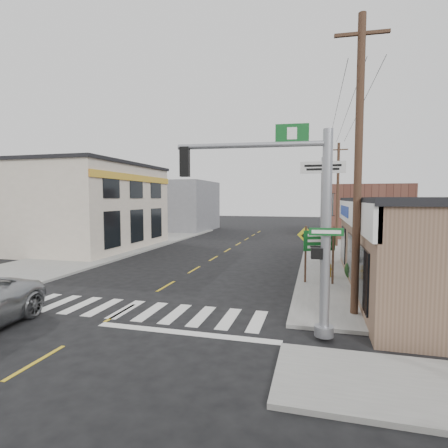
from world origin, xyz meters
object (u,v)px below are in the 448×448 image
(traffic_signal_pole, at_px, (300,211))
(utility_pole_far, at_px, (338,193))
(dance_center_sign, at_px, (322,181))
(bare_tree, at_px, (404,217))
(utility_pole_near, at_px, (358,164))
(guide_sign, at_px, (319,246))
(fire_hydrant, at_px, (329,269))
(lamp_post, at_px, (325,212))

(traffic_signal_pole, height_order, utility_pole_far, utility_pole_far)
(dance_center_sign, distance_m, bare_tree, 13.76)
(dance_center_sign, xyz_separation_m, utility_pole_near, (0.94, -15.16, -0.14))
(dance_center_sign, xyz_separation_m, utility_pole_far, (1.31, 3.22, -0.91))
(traffic_signal_pole, distance_m, guide_sign, 6.95)
(utility_pole_near, relative_size, utility_pole_far, 1.17)
(fire_hydrant, xyz_separation_m, lamp_post, (-0.18, 4.81, 2.79))
(traffic_signal_pole, bearing_deg, utility_pole_near, 48.24)
(dance_center_sign, bearing_deg, traffic_signal_pole, -93.51)
(guide_sign, bearing_deg, traffic_signal_pole, -118.02)
(utility_pole_near, bearing_deg, bare_tree, 41.32)
(bare_tree, bearing_deg, utility_pole_near, -135.89)
(lamp_post, bearing_deg, guide_sign, -90.94)
(bare_tree, bearing_deg, fire_hydrant, 123.37)
(guide_sign, relative_size, utility_pole_near, 0.27)
(guide_sign, bearing_deg, bare_tree, -60.19)
(lamp_post, distance_m, utility_pole_far, 8.01)
(traffic_signal_pole, height_order, utility_pole_near, utility_pole_near)
(dance_center_sign, relative_size, utility_pole_near, 0.70)
(bare_tree, distance_m, utility_pole_far, 16.64)
(utility_pole_far, bearing_deg, dance_center_sign, -110.25)
(traffic_signal_pole, xyz_separation_m, utility_pole_near, (1.82, 2.41, 1.55))
(traffic_signal_pole, relative_size, utility_pole_near, 0.61)
(bare_tree, relative_size, utility_pole_far, 0.49)
(fire_hydrant, height_order, lamp_post, lamp_post)
(guide_sign, relative_size, dance_center_sign, 0.38)
(lamp_post, height_order, utility_pole_far, utility_pole_far)
(traffic_signal_pole, relative_size, fire_hydrant, 8.78)
(guide_sign, distance_m, utility_pole_near, 5.61)
(traffic_signal_pole, height_order, lamp_post, traffic_signal_pole)
(fire_hydrant, relative_size, bare_tree, 0.17)
(traffic_signal_pole, distance_m, bare_tree, 5.68)
(traffic_signal_pole, relative_size, utility_pole_far, 0.71)
(traffic_signal_pole, xyz_separation_m, utility_pole_far, (2.19, 20.79, 0.78))
(lamp_post, relative_size, dance_center_sign, 0.76)
(traffic_signal_pole, bearing_deg, lamp_post, 80.94)
(traffic_signal_pole, relative_size, bare_tree, 1.45)
(lamp_post, height_order, utility_pole_near, utility_pole_near)
(fire_hydrant, distance_m, utility_pole_far, 13.31)
(fire_hydrant, distance_m, utility_pole_near, 7.57)
(utility_pole_far, bearing_deg, lamp_post, -96.90)
(utility_pole_near, bearing_deg, traffic_signal_pole, -129.80)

